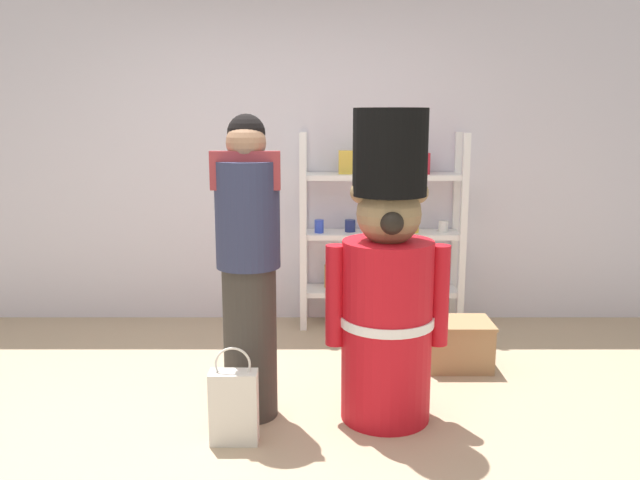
{
  "coord_description": "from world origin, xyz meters",
  "views": [
    {
      "loc": [
        0.27,
        -3.02,
        1.65
      ],
      "look_at": [
        0.26,
        0.36,
        1.0
      ],
      "focal_mm": 36.36,
      "sensor_mm": 36.0,
      "label": 1
    }
  ],
  "objects_px": {
    "person_shopper": "(251,265)",
    "shopping_bag": "(236,406)",
    "teddy_bear_guard": "(390,285)",
    "merchandise_shelf": "(384,229)",
    "display_crate": "(460,344)"
  },
  "relations": [
    {
      "from": "person_shopper",
      "to": "shopping_bag",
      "type": "relative_size",
      "value": 3.23
    },
    {
      "from": "teddy_bear_guard",
      "to": "shopping_bag",
      "type": "xyz_separation_m",
      "value": [
        -0.8,
        -0.29,
        -0.56
      ]
    },
    {
      "from": "teddy_bear_guard",
      "to": "person_shopper",
      "type": "bearing_deg",
      "value": 177.71
    },
    {
      "from": "teddy_bear_guard",
      "to": "shopping_bag",
      "type": "height_order",
      "value": "teddy_bear_guard"
    },
    {
      "from": "merchandise_shelf",
      "to": "display_crate",
      "type": "height_order",
      "value": "merchandise_shelf"
    },
    {
      "from": "merchandise_shelf",
      "to": "person_shopper",
      "type": "xyz_separation_m",
      "value": [
        -0.87,
        -1.61,
        0.09
      ]
    },
    {
      "from": "teddy_bear_guard",
      "to": "shopping_bag",
      "type": "relative_size",
      "value": 3.29
    },
    {
      "from": "teddy_bear_guard",
      "to": "shopping_bag",
      "type": "distance_m",
      "value": 1.02
    },
    {
      "from": "teddy_bear_guard",
      "to": "person_shopper",
      "type": "distance_m",
      "value": 0.75
    },
    {
      "from": "person_shopper",
      "to": "shopping_bag",
      "type": "bearing_deg",
      "value": -99.65
    },
    {
      "from": "merchandise_shelf",
      "to": "display_crate",
      "type": "bearing_deg",
      "value": -64.65
    },
    {
      "from": "merchandise_shelf",
      "to": "person_shopper",
      "type": "bearing_deg",
      "value": -118.4
    },
    {
      "from": "merchandise_shelf",
      "to": "display_crate",
      "type": "xyz_separation_m",
      "value": [
        0.43,
        -0.91,
        -0.61
      ]
    },
    {
      "from": "teddy_bear_guard",
      "to": "person_shopper",
      "type": "height_order",
      "value": "teddy_bear_guard"
    },
    {
      "from": "shopping_bag",
      "to": "display_crate",
      "type": "distance_m",
      "value": 1.7
    }
  ]
}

